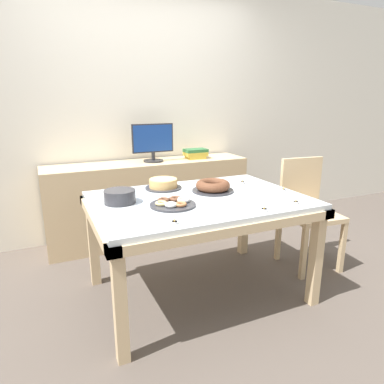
{
  "coord_description": "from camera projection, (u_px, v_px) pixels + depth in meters",
  "views": [
    {
      "loc": [
        -1.0,
        -2.1,
        1.43
      ],
      "look_at": [
        -0.07,
        -0.04,
        0.82
      ],
      "focal_mm": 32.0,
      "sensor_mm": 36.0,
      "label": 1
    }
  ],
  "objects": [
    {
      "name": "ground_plane",
      "position": [
        198.0,
        292.0,
        2.63
      ],
      "size": [
        12.0,
        12.0,
        0.0
      ],
      "primitive_type": "plane",
      "color": "#564C44"
    },
    {
      "name": "wall_back",
      "position": [
        139.0,
        112.0,
        3.59
      ],
      "size": [
        8.0,
        0.1,
        2.6
      ],
      "primitive_type": "cube",
      "color": "silver",
      "rests_on": "ground"
    },
    {
      "name": "dining_table",
      "position": [
        199.0,
        209.0,
        2.45
      ],
      "size": [
        1.51,
        1.06,
        0.76
      ],
      "color": "silver",
      "rests_on": "ground"
    },
    {
      "name": "chair",
      "position": [
        307.0,
        207.0,
        2.99
      ],
      "size": [
        0.46,
        0.46,
        0.94
      ],
      "color": "#D1B284",
      "rests_on": "ground"
    },
    {
      "name": "sideboard",
      "position": [
        150.0,
        201.0,
        3.56
      ],
      "size": [
        2.06,
        0.44,
        0.82
      ],
      "color": "#D1B284",
      "rests_on": "ground"
    },
    {
      "name": "computer_monitor",
      "position": [
        153.0,
        143.0,
        3.42
      ],
      "size": [
        0.42,
        0.2,
        0.38
      ],
      "color": "#262628",
      "rests_on": "sideboard"
    },
    {
      "name": "book_stack",
      "position": [
        195.0,
        153.0,
        3.64
      ],
      "size": [
        0.24,
        0.18,
        0.1
      ],
      "color": "#B29933",
      "rests_on": "sideboard"
    },
    {
      "name": "cake_chocolate_round",
      "position": [
        163.0,
        184.0,
        2.66
      ],
      "size": [
        0.28,
        0.28,
        0.08
      ],
      "color": "#333338",
      "rests_on": "dining_table"
    },
    {
      "name": "cake_golden_bundt",
      "position": [
        213.0,
        186.0,
        2.58
      ],
      "size": [
        0.31,
        0.31,
        0.08
      ],
      "color": "#333338",
      "rests_on": "dining_table"
    },
    {
      "name": "pastry_platter",
      "position": [
        173.0,
        203.0,
        2.24
      ],
      "size": [
        0.3,
        0.3,
        0.04
      ],
      "color": "#333338",
      "rests_on": "dining_table"
    },
    {
      "name": "plate_stack",
      "position": [
        120.0,
        197.0,
        2.29
      ],
      "size": [
        0.21,
        0.21,
        0.09
      ],
      "color": "#333338",
      "rests_on": "dining_table"
    },
    {
      "name": "tealight_left_edge",
      "position": [
        283.0,
        190.0,
        2.6
      ],
      "size": [
        0.04,
        0.04,
        0.04
      ],
      "color": "silver",
      "rests_on": "dining_table"
    },
    {
      "name": "tealight_near_cakes",
      "position": [
        264.0,
        210.0,
        2.13
      ],
      "size": [
        0.04,
        0.04,
        0.04
      ],
      "color": "silver",
      "rests_on": "dining_table"
    },
    {
      "name": "tealight_right_edge",
      "position": [
        175.0,
        222.0,
        1.91
      ],
      "size": [
        0.04,
        0.04,
        0.04
      ],
      "color": "silver",
      "rests_on": "dining_table"
    },
    {
      "name": "tealight_near_front",
      "position": [
        296.0,
        202.0,
        2.28
      ],
      "size": [
        0.04,
        0.04,
        0.04
      ],
      "color": "silver",
      "rests_on": "dining_table"
    },
    {
      "name": "tealight_centre",
      "position": [
        242.0,
        182.0,
        2.83
      ],
      "size": [
        0.04,
        0.04,
        0.04
      ],
      "color": "silver",
      "rests_on": "dining_table"
    }
  ]
}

